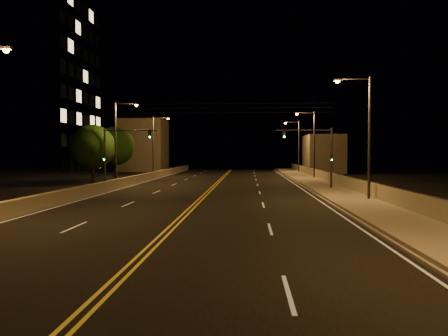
# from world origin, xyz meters

# --- Properties ---
(ground) EXTENTS (160.00, 160.00, 0.00)m
(ground) POSITION_xyz_m (0.00, 0.00, 0.00)
(ground) COLOR black
(ground) RESTS_ON ground
(road) EXTENTS (18.00, 120.00, 0.02)m
(road) POSITION_xyz_m (0.00, 20.00, 0.01)
(road) COLOR black
(road) RESTS_ON ground
(sidewalk) EXTENTS (3.60, 120.00, 0.30)m
(sidewalk) POSITION_xyz_m (10.80, 20.00, 0.15)
(sidewalk) COLOR gray
(sidewalk) RESTS_ON ground
(curb) EXTENTS (0.14, 120.00, 0.15)m
(curb) POSITION_xyz_m (8.93, 20.00, 0.07)
(curb) COLOR gray
(curb) RESTS_ON ground
(parapet_wall) EXTENTS (0.30, 120.00, 1.00)m
(parapet_wall) POSITION_xyz_m (12.45, 20.00, 0.80)
(parapet_wall) COLOR gray
(parapet_wall) RESTS_ON sidewalk
(jersey_barrier) EXTENTS (0.45, 120.00, 0.94)m
(jersey_barrier) POSITION_xyz_m (-9.03, 20.00, 0.47)
(jersey_barrier) COLOR gray
(jersey_barrier) RESTS_ON ground
(distant_building_right) EXTENTS (6.00, 10.00, 6.52)m
(distant_building_right) POSITION_xyz_m (16.50, 67.41, 3.26)
(distant_building_right) COLOR slate
(distant_building_right) RESTS_ON ground
(distant_building_left) EXTENTS (8.00, 8.00, 9.60)m
(distant_building_left) POSITION_xyz_m (-16.00, 71.43, 4.80)
(distant_building_left) COLOR slate
(distant_building_left) RESTS_ON ground
(parapet_rail) EXTENTS (0.06, 120.00, 0.06)m
(parapet_rail) POSITION_xyz_m (12.45, 20.00, 1.33)
(parapet_rail) COLOR black
(parapet_rail) RESTS_ON parapet_wall
(lane_markings) EXTENTS (17.32, 116.00, 0.00)m
(lane_markings) POSITION_xyz_m (0.00, 19.93, 0.02)
(lane_markings) COLOR silver
(lane_markings) RESTS_ON road
(streetlight_1) EXTENTS (2.55, 0.28, 8.65)m
(streetlight_1) POSITION_xyz_m (11.51, 21.30, 5.03)
(streetlight_1) COLOR #2D2D33
(streetlight_1) RESTS_ON ground
(streetlight_2) EXTENTS (2.55, 0.28, 8.65)m
(streetlight_2) POSITION_xyz_m (11.51, 46.41, 5.03)
(streetlight_2) COLOR #2D2D33
(streetlight_2) RESTS_ON ground
(streetlight_3) EXTENTS (2.55, 0.28, 8.65)m
(streetlight_3) POSITION_xyz_m (11.51, 63.21, 5.03)
(streetlight_3) COLOR #2D2D33
(streetlight_3) RESTS_ON ground
(streetlight_5) EXTENTS (2.55, 0.28, 8.65)m
(streetlight_5) POSITION_xyz_m (-9.91, 35.29, 5.03)
(streetlight_5) COLOR #2D2D33
(streetlight_5) RESTS_ON ground
(streetlight_6) EXTENTS (2.55, 0.28, 8.65)m
(streetlight_6) POSITION_xyz_m (-9.91, 53.08, 5.03)
(streetlight_6) COLOR #2D2D33
(streetlight_6) RESTS_ON ground
(traffic_signal_right) EXTENTS (5.11, 0.31, 5.70)m
(traffic_signal_right) POSITION_xyz_m (9.95, 30.70, 3.64)
(traffic_signal_right) COLOR #2D2D33
(traffic_signal_right) RESTS_ON ground
(traffic_signal_left) EXTENTS (5.11, 0.31, 5.70)m
(traffic_signal_left) POSITION_xyz_m (-8.75, 30.70, 3.64)
(traffic_signal_left) COLOR #2D2D33
(traffic_signal_left) RESTS_ON ground
(overhead_wires) EXTENTS (22.00, 0.03, 0.83)m
(overhead_wires) POSITION_xyz_m (0.00, 29.50, 7.40)
(overhead_wires) COLOR black
(tree_0) EXTENTS (4.78, 4.78, 6.48)m
(tree_0) POSITION_xyz_m (-13.25, 37.05, 4.08)
(tree_0) COLOR black
(tree_0) RESTS_ON ground
(tree_1) EXTENTS (5.05, 5.05, 6.84)m
(tree_1) POSITION_xyz_m (-13.93, 47.08, 4.31)
(tree_1) COLOR black
(tree_1) RESTS_ON ground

